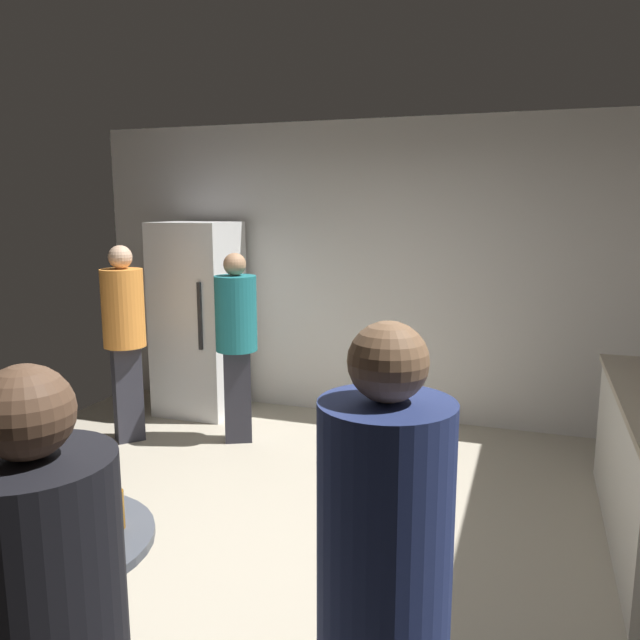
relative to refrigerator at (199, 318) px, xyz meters
name	(u,v)px	position (x,y,z in m)	size (l,w,h in m)	color
ground_plane	(242,562)	(1.49, -2.20, -0.95)	(5.20, 5.20, 0.10)	#B2A893
wall_back	(364,272)	(1.49, 0.43, 0.45)	(5.32, 0.06, 2.70)	silver
refrigerator	(199,318)	(0.00, 0.00, 0.00)	(0.70, 0.68, 1.80)	white
foreground_table	(46,564)	(1.31, -3.46, -0.27)	(0.80, 0.80, 0.73)	#4C515B
beer_bottle_amber	(116,508)	(1.52, -3.31, -0.08)	(0.06, 0.06, 0.23)	#8C5919
beer_bottle_brown	(99,502)	(1.43, -3.29, -0.08)	(0.06, 0.06, 0.23)	#593314
plastic_cup_blue	(45,521)	(1.30, -3.43, -0.11)	(0.08, 0.08, 0.11)	blue
person_in_teal_shirt	(236,333)	(0.69, -0.60, 0.02)	(0.45, 0.45, 1.58)	#2D2D38
person_in_orange_shirt	(124,329)	(-0.18, -0.89, 0.05)	(0.48, 0.48, 1.64)	#2D2D38
person_in_navy_shirt	(384,591)	(2.66, -3.74, 0.08)	(0.35, 0.35, 1.68)	#2D2D38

